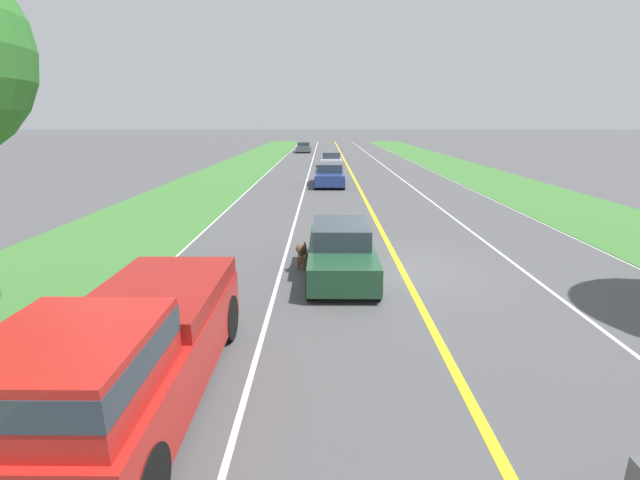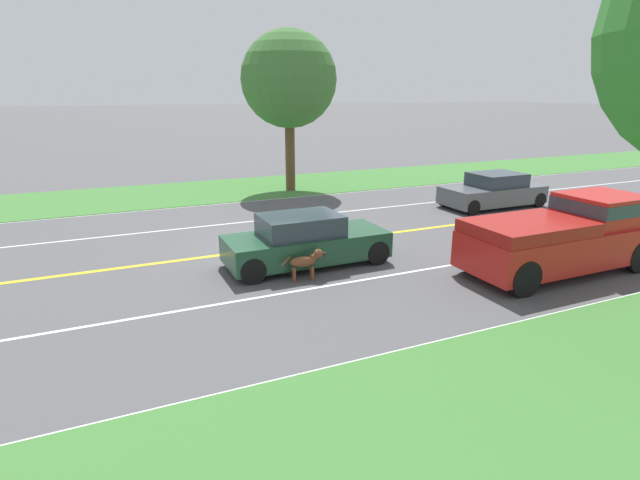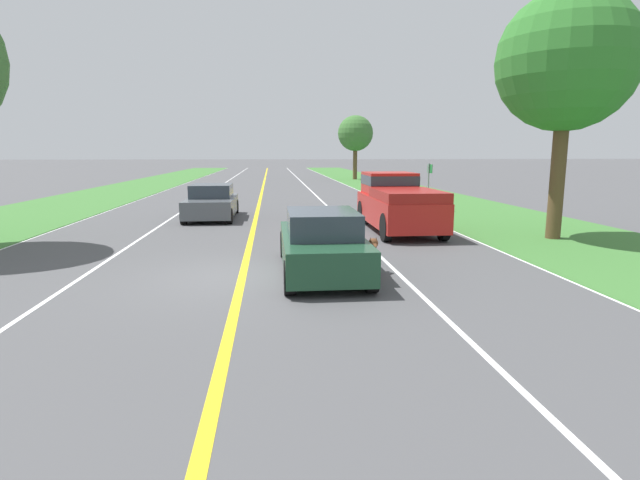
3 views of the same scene
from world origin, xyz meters
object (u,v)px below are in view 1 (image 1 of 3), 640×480
object	(u,v)px
pickup_truck	(128,352)
car_trailing_far	(304,147)
car_trailing_mid	(331,160)
car_trailing_near	(329,175)
ego_car	(341,251)
dog	(302,251)

from	to	relation	value
pickup_truck	car_trailing_far	world-z (taller)	pickup_truck
car_trailing_far	car_trailing_mid	bearing A→B (deg)	100.18
pickup_truck	car_trailing_near	xyz separation A→B (m)	(-3.14, -23.29, -0.34)
ego_car	dog	xyz separation A→B (m)	(1.12, -0.42, -0.16)
car_trailing_mid	car_trailing_far	xyz separation A→B (m)	(3.44, -19.13, 0.01)
dog	car_trailing_mid	world-z (taller)	car_trailing_mid
ego_car	pickup_truck	distance (m)	6.87
dog	car_trailing_far	bearing A→B (deg)	-79.51
car_trailing_mid	car_trailing_far	world-z (taller)	car_trailing_far
dog	car_trailing_near	world-z (taller)	car_trailing_near
dog	car_trailing_near	bearing A→B (deg)	-85.43
dog	car_trailing_mid	xyz separation A→B (m)	(-1.33, -28.64, 0.12)
dog	ego_car	bearing A→B (deg)	167.11
car_trailing_far	dog	bearing A→B (deg)	92.53
pickup_truck	car_trailing_near	size ratio (longest dim) A/B	1.10
dog	car_trailing_far	size ratio (longest dim) A/B	0.25
dog	pickup_truck	distance (m)	6.83
ego_car	car_trailing_near	distance (m)	17.25
car_trailing_near	pickup_truck	bearing A→B (deg)	82.32
ego_car	pickup_truck	xyz separation A→B (m)	(3.26, 6.04, 0.34)
dog	car_trailing_mid	distance (m)	28.67
pickup_truck	car_trailing_near	distance (m)	23.51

